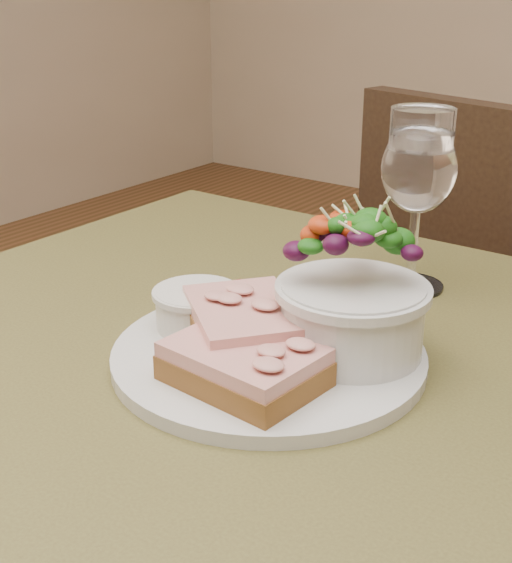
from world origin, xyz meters
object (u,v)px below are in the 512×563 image
Objects in this scene: dinner_plate at (269,355)px; sandwich_front at (244,364)px; cafe_table at (241,461)px; chair_far at (512,452)px; ramekin at (197,307)px; salad_bowl at (353,287)px; sandwich_back at (245,323)px; wine_glass at (419,174)px.

sandwich_front is at bearing -72.98° from dinner_plate.
sandwich_front is at bearing -49.15° from cafe_table.
chair_far is 7.33× the size of sandwich_front.
cafe_table is 0.15m from ramekin.
dinner_plate is at bearing 101.33° from chair_far.
dinner_plate is 0.06m from sandwich_front.
salad_bowl is at bearing 106.31° from chair_far.
chair_far reaches higher than sandwich_back.
wine_glass reaches higher than sandwich_back.
sandwich_back is (0.00, 0.00, 0.14)m from cafe_table.
ramekin is at bearing 94.82° from chair_far.
chair_far reaches higher than cafe_table.
ramekin is (-0.06, 0.01, 0.13)m from cafe_table.
sandwich_front is at bearing -15.48° from sandwich_back.
dinner_plate is 0.10m from salad_bowl.
cafe_table is at bearing 135.38° from sandwich_front.
wine_glass is (0.10, 0.23, 0.09)m from ramekin.
cafe_table is 4.57× the size of wine_glass.
sandwich_back is at bearing 99.99° from chair_far.
chair_far is (0.05, 0.70, -0.36)m from cafe_table.
wine_glass is at bearing 84.09° from dinner_plate.
dinner_plate is at bearing 111.55° from sandwich_front.
sandwich_back is 1.99× the size of ramekin.
sandwich_front is at bearing -30.45° from ramekin.
cafe_table is 0.33m from wine_glass.
sandwich_front is 0.11m from ramekin.
dinner_plate is at bearing 71.71° from sandwich_back.
chair_far is 12.17× the size of ramekin.
cafe_table is at bearing -140.12° from dinner_plate.
sandwich_back is at bearing 130.78° from sandwich_front.
sandwich_front is 0.70× the size of wine_glass.
wine_glass reaches higher than ramekin.
sandwich_front is 0.30m from wine_glass.
chair_far is at bearing 93.60° from sandwich_front.
salad_bowl reaches higher than sandwich_back.
ramekin is 0.27m from wine_glass.
wine_glass is (-0.01, -0.46, 0.58)m from chair_far.
chair_far reaches higher than sandwich_front.
sandwich_back reaches higher than dinner_plate.
ramekin is 0.15m from salad_bowl.
chair_far is at bearing 80.98° from ramekin.
dinner_plate is at bearing -95.91° from wine_glass.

